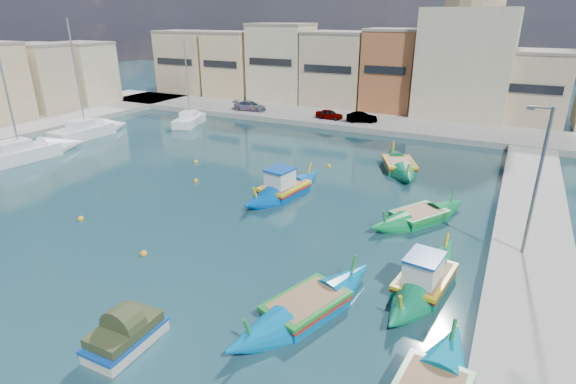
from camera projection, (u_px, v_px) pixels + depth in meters
The scene contains 17 objects.
ground at pixel (178, 238), 25.63m from camera, with size 160.00×160.00×0.00m, color #113034.
east_quay at pixel (532, 326), 17.96m from camera, with size 4.00×70.00×0.50m, color gray.
north_quay at pixel (359, 122), 52.04m from camera, with size 80.00×8.00×0.60m, color gray.
north_townhouses at pixel (434, 76), 53.61m from camera, with size 83.20×7.87×10.19m.
church_block at pixel (469, 47), 51.48m from camera, with size 10.00×10.00×19.10m.
quay_street_lamp at pixel (536, 182), 21.66m from camera, with size 1.18×0.16×8.00m.
parked_cars at pixel (298, 111), 53.48m from camera, with size 18.58×2.22×1.19m.
luzzu_turquoise_cabin at pixel (425, 281), 20.84m from camera, with size 3.09×9.20×2.90m.
luzzu_blue_cabin at pixel (284, 190), 31.61m from camera, with size 3.61×9.04×3.12m.
luzzu_cyan_mid at pixel (419, 217), 27.62m from camera, with size 5.92×7.94×2.41m.
luzzu_green at pixel (399, 166), 36.73m from camera, with size 5.63×8.81×2.73m.
luzzu_blue_south at pixel (306, 308), 19.04m from camera, with size 4.77×9.19×2.60m.
tender_near at pixel (126, 336), 17.10m from camera, with size 1.71×3.12×1.53m.
yacht_north at pixel (194, 118), 53.25m from camera, with size 4.39×7.90×10.16m.
yacht_midnorth at pixel (98, 129), 47.69m from camera, with size 2.98×8.90×12.50m.
yacht_mid at pixel (40, 151), 40.24m from camera, with size 3.87×10.21×12.56m.
mooring_buoys at pixel (234, 199), 30.80m from camera, with size 20.85×18.52×0.36m.
Camera 1 is at (15.95, -17.54, 11.87)m, focal length 28.00 mm.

